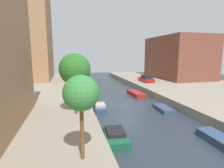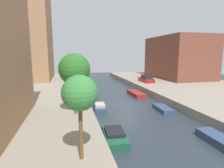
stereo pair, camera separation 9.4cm
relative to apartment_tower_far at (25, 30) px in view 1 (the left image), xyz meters
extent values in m
plane|color=#28333D|center=(16.00, -21.31, -11.73)|extent=(84.00, 84.00, 0.00)
cube|color=gray|center=(31.00, -21.31, -11.23)|extent=(20.00, 64.00, 1.00)
cube|color=#9E704C|center=(0.00, 0.00, 0.00)|extent=(10.00, 13.50, 21.46)
cube|color=brown|center=(34.00, -5.24, -5.93)|extent=(10.00, 15.53, 9.60)
cylinder|color=brown|center=(9.31, -34.22, -9.25)|extent=(0.21, 0.21, 2.96)
sphere|color=#36843C|center=(9.31, -34.22, -7.12)|extent=(1.86, 1.86, 1.86)
cylinder|color=brown|center=(9.31, -26.55, -9.14)|extent=(0.24, 0.24, 3.18)
sphere|color=#296924|center=(9.31, -26.55, -6.54)|extent=(2.89, 2.89, 2.89)
cylinder|color=brown|center=(9.31, -19.49, -9.06)|extent=(0.24, 0.24, 3.34)
sphere|color=#276A25|center=(9.31, -19.49, -6.68)|extent=(2.02, 2.02, 2.02)
cylinder|color=#4E3F26|center=(9.31, -12.45, -9.55)|extent=(0.29, 0.29, 2.36)
sphere|color=#3D8324|center=(9.31, -12.45, -7.71)|extent=(1.89, 1.89, 1.89)
cylinder|color=brown|center=(9.31, -4.37, -9.41)|extent=(0.31, 0.31, 2.64)
sphere|color=#3E682F|center=(9.31, -4.37, -7.03)|extent=(3.04, 3.04, 3.04)
cube|color=maroon|center=(23.97, -9.90, -10.34)|extent=(1.94, 4.05, 0.78)
cube|color=#1E2328|center=(23.97, -10.20, -9.63)|extent=(1.68, 2.24, 0.65)
cube|color=#195638|center=(12.03, -30.68, -11.44)|extent=(1.80, 3.63, 0.57)
cube|color=black|center=(12.03, -30.60, -11.04)|extent=(1.47, 2.02, 0.25)
cube|color=#33476B|center=(12.23, -22.73, -11.50)|extent=(1.56, 3.26, 0.47)
cube|color=#B2ADA3|center=(12.23, -22.83, -11.12)|extent=(1.26, 1.82, 0.28)
cube|color=#195638|center=(11.83, -16.17, -11.43)|extent=(1.68, 4.61, 0.59)
cube|color=gray|center=(11.83, -15.95, -11.00)|extent=(1.34, 2.56, 0.27)
cube|color=maroon|center=(12.02, -8.62, -11.46)|extent=(1.98, 4.42, 0.54)
cube|color=#4C5156|center=(12.06, -1.23, -11.50)|extent=(1.50, 3.23, 0.46)
cube|color=#33476B|center=(19.39, -33.17, -11.43)|extent=(1.49, 3.69, 0.59)
cube|color=#33476B|center=(19.39, -24.93, -11.49)|extent=(1.50, 3.15, 0.48)
cube|color=maroon|center=(19.13, -16.92, -11.43)|extent=(1.79, 4.35, 0.61)
camera|label=1|loc=(8.74, -43.20, -5.18)|focal=28.74mm
camera|label=2|loc=(8.83, -43.22, -5.18)|focal=28.74mm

